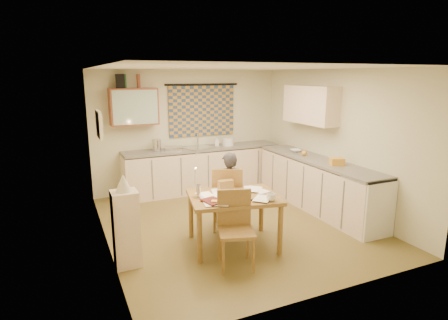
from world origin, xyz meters
name	(u,v)px	position (x,y,z in m)	size (l,w,h in m)	color
floor	(234,224)	(0.00, 0.00, -0.01)	(4.00, 4.50, 0.02)	brown
ceiling	(235,67)	(0.00, 0.00, 2.51)	(4.00, 4.50, 0.02)	white
wall_back	(188,130)	(0.00, 2.26, 1.25)	(4.00, 0.02, 2.50)	beige
wall_front	(329,188)	(0.00, -2.26, 1.25)	(4.00, 0.02, 2.50)	beige
wall_left	(102,161)	(-2.01, 0.00, 1.25)	(0.02, 4.50, 2.50)	beige
wall_right	(336,140)	(2.01, 0.00, 1.25)	(0.02, 4.50, 2.50)	beige
window_blind	(202,111)	(0.30, 2.22, 1.65)	(1.45, 0.03, 1.05)	navy
curtain_rod	(202,84)	(0.30, 2.20, 2.20)	(0.04, 0.04, 1.60)	black
wall_cabinet	(134,107)	(-1.15, 2.08, 1.80)	(0.90, 0.34, 0.70)	brown
wall_cabinet_glass	(135,107)	(-1.15, 1.91, 1.80)	(0.84, 0.02, 0.64)	#99B2A5
upper_cabinet_right	(310,105)	(1.83, 0.55, 1.85)	(0.34, 1.30, 0.70)	beige
framed_print	(99,124)	(-1.97, 0.40, 1.70)	(0.04, 0.50, 0.40)	beige
print_canvas	(101,124)	(-1.95, 0.40, 1.70)	(0.01, 0.42, 0.32)	white
counter_back	(203,169)	(0.21, 1.95, 0.45)	(3.30, 0.62, 0.92)	beige
counter_right	(317,184)	(1.70, 0.07, 0.45)	(0.62, 2.95, 0.92)	beige
stove	(367,205)	(1.70, -1.14, 0.45)	(0.58, 0.58, 0.90)	white
sink	(199,150)	(0.12, 1.95, 0.88)	(0.55, 0.45, 0.10)	silver
tap	(198,140)	(0.16, 2.13, 1.06)	(0.03, 0.03, 0.28)	silver
dish_rack	(174,148)	(-0.42, 1.95, 0.95)	(0.35, 0.30, 0.06)	silver
kettle	(157,145)	(-0.77, 1.95, 1.04)	(0.18, 0.18, 0.24)	silver
mixing_bowl	(228,142)	(0.78, 1.95, 1.00)	(0.24, 0.24, 0.16)	white
soap_bottle	(217,142)	(0.54, 2.00, 1.01)	(0.11, 0.11, 0.18)	white
bowl	(296,151)	(1.70, 0.78, 0.95)	(0.26, 0.26, 0.05)	white
orange_bag	(337,162)	(1.70, -0.42, 0.98)	(0.22, 0.16, 0.12)	gold
fruit_orange	(304,153)	(1.65, 0.42, 0.97)	(0.10, 0.10, 0.10)	gold
speaker	(121,81)	(-1.36, 2.08, 2.28)	(0.16, 0.20, 0.26)	black
bottle_green	(125,81)	(-1.29, 2.08, 2.28)	(0.07, 0.07, 0.26)	#195926
bottle_brown	(138,81)	(-1.04, 2.08, 2.28)	(0.07, 0.07, 0.26)	brown
dining_table	(233,220)	(-0.35, -0.71, 0.38)	(1.38, 1.15, 0.75)	brown
chair_far	(227,210)	(-0.18, -0.13, 0.32)	(0.62, 0.62, 1.02)	brown
chair_near	(236,244)	(-0.58, -1.26, 0.30)	(0.55, 0.55, 0.97)	brown
person	(229,192)	(-0.18, -0.18, 0.63)	(0.53, 0.43, 1.25)	black
shelf_stand	(126,229)	(-1.84, -0.68, 0.50)	(0.32, 0.30, 0.99)	beige
lampshade	(123,183)	(-1.84, -0.68, 1.10)	(0.20, 0.20, 0.22)	beige
letter_rack	(226,186)	(-0.37, -0.48, 0.83)	(0.22, 0.10, 0.16)	brown
mug	(271,197)	(0.00, -1.13, 0.80)	(0.17, 0.17, 0.10)	white
magazine	(206,203)	(-0.84, -0.89, 0.76)	(0.28, 0.34, 0.03)	maroon
book	(208,199)	(-0.76, -0.75, 0.76)	(0.26, 0.28, 0.02)	gold
orange_box	(216,202)	(-0.71, -0.93, 0.77)	(0.12, 0.08, 0.04)	gold
eyeglasses	(251,200)	(-0.24, -1.01, 0.76)	(0.13, 0.04, 0.02)	black
candle_holder	(199,191)	(-0.83, -0.59, 0.84)	(0.06, 0.06, 0.18)	silver
candle	(195,177)	(-0.86, -0.56, 1.04)	(0.02, 0.02, 0.22)	white
candle_flame	(196,168)	(-0.86, -0.57, 1.16)	(0.02, 0.02, 0.02)	#FFCC66
papers	(232,195)	(-0.39, -0.73, 0.76)	(1.11, 0.88, 0.02)	white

